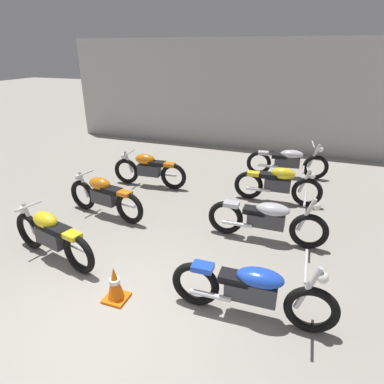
# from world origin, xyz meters

# --- Properties ---
(ground_plane) EXTENTS (60.00, 60.00, 0.00)m
(ground_plane) POSITION_xyz_m (0.00, 0.00, 0.00)
(ground_plane) COLOR gray
(back_wall) EXTENTS (13.31, 0.24, 3.60)m
(back_wall) POSITION_xyz_m (0.00, 8.85, 1.80)
(back_wall) COLOR #B2B2AD
(back_wall) RESTS_ON ground
(motorcycle_left_row_0) EXTENTS (1.95, 0.62, 0.88)m
(motorcycle_left_row_0) POSITION_xyz_m (-1.62, 1.02, 0.46)
(motorcycle_left_row_0) COLOR black
(motorcycle_left_row_0) RESTS_ON ground
(motorcycle_left_row_1) EXTENTS (1.96, 0.54, 0.88)m
(motorcycle_left_row_1) POSITION_xyz_m (-1.72, 2.67, 0.46)
(motorcycle_left_row_1) COLOR black
(motorcycle_left_row_1) RESTS_ON ground
(motorcycle_left_row_2) EXTENTS (1.97, 0.48, 0.88)m
(motorcycle_left_row_2) POSITION_xyz_m (-1.61, 4.47, 0.46)
(motorcycle_left_row_2) COLOR black
(motorcycle_left_row_2) RESTS_ON ground
(motorcycle_right_row_0) EXTENTS (2.17, 0.68, 0.97)m
(motorcycle_right_row_0) POSITION_xyz_m (1.73, 0.84, 0.45)
(motorcycle_right_row_0) COLOR black
(motorcycle_right_row_0) RESTS_ON ground
(motorcycle_right_row_1) EXTENTS (2.17, 0.68, 0.97)m
(motorcycle_right_row_1) POSITION_xyz_m (1.61, 2.84, 0.45)
(motorcycle_right_row_1) COLOR black
(motorcycle_right_row_1) RESTS_ON ground
(motorcycle_right_row_2) EXTENTS (1.97, 0.48, 0.88)m
(motorcycle_right_row_2) POSITION_xyz_m (1.59, 4.61, 0.46)
(motorcycle_right_row_2) COLOR black
(motorcycle_right_row_2) RESTS_ON ground
(motorcycle_right_row_3) EXTENTS (2.17, 0.68, 0.97)m
(motorcycle_right_row_3) POSITION_xyz_m (1.62, 6.39, 0.45)
(motorcycle_right_row_3) COLOR black
(motorcycle_right_row_3) RESTS_ON ground
(traffic_cone) EXTENTS (0.32, 0.32, 0.54)m
(traffic_cone) POSITION_xyz_m (-0.11, 0.51, 0.26)
(traffic_cone) COLOR orange
(traffic_cone) RESTS_ON ground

